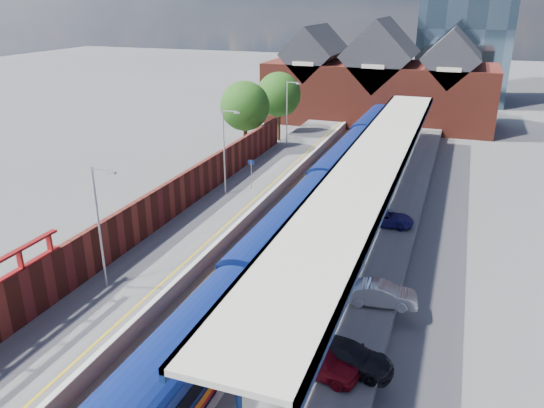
# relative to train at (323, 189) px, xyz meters

# --- Properties ---
(ground) EXTENTS (240.00, 240.00, 0.00)m
(ground) POSITION_rel_train_xyz_m (-1.49, 7.17, -2.12)
(ground) COLOR #5B5B5E
(ground) RESTS_ON ground
(ballast_bed) EXTENTS (6.00, 76.00, 0.06)m
(ballast_bed) POSITION_rel_train_xyz_m (-1.49, -2.83, -2.09)
(ballast_bed) COLOR #473D33
(ballast_bed) RESTS_ON ground
(rails) EXTENTS (4.51, 76.00, 0.14)m
(rails) POSITION_rel_train_xyz_m (-1.49, -2.83, -2.00)
(rails) COLOR slate
(rails) RESTS_ON ground
(left_platform) EXTENTS (5.00, 76.00, 1.00)m
(left_platform) POSITION_rel_train_xyz_m (-6.99, -2.83, -1.62)
(left_platform) COLOR #565659
(left_platform) RESTS_ON ground
(right_platform) EXTENTS (6.00, 76.00, 1.00)m
(right_platform) POSITION_rel_train_xyz_m (4.51, -2.83, -1.62)
(right_platform) COLOR #565659
(right_platform) RESTS_ON ground
(coping_left) EXTENTS (0.30, 76.00, 0.05)m
(coping_left) POSITION_rel_train_xyz_m (-4.64, -2.83, -1.10)
(coping_left) COLOR silver
(coping_left) RESTS_ON left_platform
(coping_right) EXTENTS (0.30, 76.00, 0.05)m
(coping_right) POSITION_rel_train_xyz_m (1.66, -2.83, -1.10)
(coping_right) COLOR silver
(coping_right) RESTS_ON right_platform
(yellow_line) EXTENTS (0.14, 76.00, 0.01)m
(yellow_line) POSITION_rel_train_xyz_m (-5.24, -2.83, -1.12)
(yellow_line) COLOR yellow
(yellow_line) RESTS_ON left_platform
(train) EXTENTS (3.07, 65.94, 3.45)m
(train) POSITION_rel_train_xyz_m (0.00, 0.00, 0.00)
(train) COLOR navy
(train) RESTS_ON ground
(canopy) EXTENTS (4.50, 52.00, 4.48)m
(canopy) POSITION_rel_train_xyz_m (3.99, -0.88, 3.13)
(canopy) COLOR navy
(canopy) RESTS_ON right_platform
(lamp_post_b) EXTENTS (1.48, 0.18, 7.00)m
(lamp_post_b) POSITION_rel_train_xyz_m (-7.86, -16.83, 2.87)
(lamp_post_b) COLOR #A5A8AA
(lamp_post_b) RESTS_ON left_platform
(lamp_post_c) EXTENTS (1.48, 0.18, 7.00)m
(lamp_post_c) POSITION_rel_train_xyz_m (-7.86, -0.83, 2.87)
(lamp_post_c) COLOR #A5A8AA
(lamp_post_c) RESTS_ON left_platform
(lamp_post_d) EXTENTS (1.48, 0.18, 7.00)m
(lamp_post_d) POSITION_rel_train_xyz_m (-7.86, 15.17, 2.87)
(lamp_post_d) COLOR #A5A8AA
(lamp_post_d) RESTS_ON left_platform
(platform_sign) EXTENTS (0.55, 0.08, 2.50)m
(platform_sign) POSITION_rel_train_xyz_m (-6.49, 1.17, 0.57)
(platform_sign) COLOR #A5A8AA
(platform_sign) RESTS_ON left_platform
(brick_wall) EXTENTS (0.35, 50.00, 3.86)m
(brick_wall) POSITION_rel_train_xyz_m (-9.59, -9.29, 0.33)
(brick_wall) COLOR maroon
(brick_wall) RESTS_ON left_platform
(station_building) EXTENTS (30.00, 12.12, 13.78)m
(station_building) POSITION_rel_train_xyz_m (-1.49, 35.17, 3.33)
(station_building) COLOR maroon
(station_building) RESTS_ON ground
(tree_near) EXTENTS (5.20, 5.20, 8.10)m
(tree_near) POSITION_rel_train_xyz_m (-11.84, 13.07, 3.23)
(tree_near) COLOR #382314
(tree_near) RESTS_ON ground
(tree_far) EXTENTS (5.20, 5.20, 8.10)m
(tree_far) POSITION_rel_train_xyz_m (-10.84, 21.07, 3.23)
(tree_far) COLOR #382314
(tree_far) RESTS_ON ground
(parked_car_red) EXTENTS (4.08, 2.26, 1.31)m
(parked_car_red) POSITION_rel_train_xyz_m (4.98, -19.90, -0.47)
(parked_car_red) COLOR maroon
(parked_car_red) RESTS_ON right_platform
(parked_car_silver) EXTENTS (3.89, 1.83, 1.23)m
(parked_car_silver) POSITION_rel_train_xyz_m (6.71, -13.54, -0.51)
(parked_car_silver) COLOR silver
(parked_car_silver) RESTS_ON right_platform
(parked_car_dark) EXTENTS (4.27, 2.17, 1.19)m
(parked_car_dark) POSITION_rel_train_xyz_m (6.14, -19.15, -0.53)
(parked_car_dark) COLOR black
(parked_car_dark) RESTS_ON right_platform
(parked_car_blue) EXTENTS (3.94, 1.88, 1.08)m
(parked_car_blue) POSITION_rel_train_xyz_m (5.37, -2.85, -0.58)
(parked_car_blue) COLOR navy
(parked_car_blue) RESTS_ON right_platform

